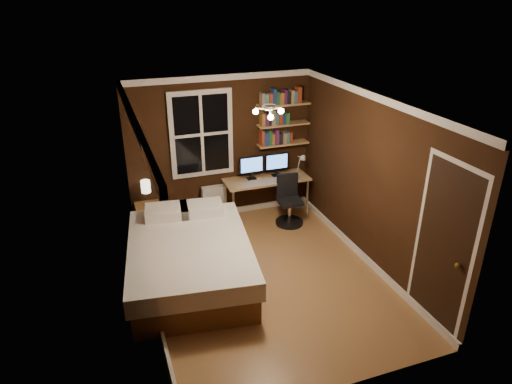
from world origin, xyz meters
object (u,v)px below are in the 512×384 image
object	(u,v)px
bed	(190,259)
desk	(267,182)
radiator	(214,203)
nightstand	(149,219)
desk_lamp	(301,164)
bedside_lamp	(146,193)
monitor_right	(277,164)
office_chair	(289,206)
monitor_left	(251,168)

from	to	relation	value
bed	desk	distance (m)	2.30
radiator	nightstand	bearing A→B (deg)	-173.08
desk_lamp	desk	bearing A→B (deg)	171.17
bedside_lamp	desk_lamp	distance (m)	2.67
bed	bedside_lamp	bearing A→B (deg)	110.57
nightstand	desk	bearing A→B (deg)	-1.75
monitor_right	desk_lamp	bearing A→B (deg)	-23.54
bed	office_chair	world-z (taller)	office_chair
nightstand	radiator	distance (m)	1.15
desk_lamp	radiator	bearing A→B (deg)	169.50
bedside_lamp	monitor_left	xyz separation A→B (m)	(1.81, 0.02, 0.19)
monitor_right	bedside_lamp	bearing A→B (deg)	-179.38
bed	monitor_right	xyz separation A→B (m)	(1.92, 1.58, 0.59)
desk	monitor_left	xyz separation A→B (m)	(-0.26, 0.07, 0.27)
radiator	office_chair	size ratio (longest dim) A/B	0.70
desk	monitor_left	bearing A→B (deg)	163.71
monitor_left	desk_lamp	world-z (taller)	desk_lamp
radiator	bedside_lamp	bearing A→B (deg)	-173.08
bed	office_chair	xyz separation A→B (m)	(1.97, 1.09, -0.01)
nightstand	monitor_right	size ratio (longest dim) A/B	1.17
bedside_lamp	radiator	distance (m)	1.23
desk_lamp	office_chair	distance (m)	0.77
radiator	desk_lamp	distance (m)	1.67
bed	bedside_lamp	world-z (taller)	bedside_lamp
desk	desk_lamp	size ratio (longest dim) A/B	3.39
monitor_right	radiator	bearing A→B (deg)	174.26
bedside_lamp	office_chair	world-z (taller)	bedside_lamp
bedside_lamp	desk	xyz separation A→B (m)	(2.06, -0.05, -0.08)
bedside_lamp	office_chair	bearing A→B (deg)	-11.18
nightstand	bedside_lamp	distance (m)	0.47
bedside_lamp	nightstand	bearing A→B (deg)	0.00
nightstand	monitor_left	bearing A→B (deg)	0.42
nightstand	monitor_right	bearing A→B (deg)	0.26
desk	monitor_right	size ratio (longest dim) A/B	3.46
desk	office_chair	xyz separation A→B (m)	(0.26, -0.41, -0.33)
desk	desk_lamp	bearing A→B (deg)	-8.83
office_chair	bedside_lamp	bearing A→B (deg)	174.15
monitor_left	monitor_right	size ratio (longest dim) A/B	1.00
bedside_lamp	desk_lamp	bearing A→B (deg)	-3.07
monitor_right	nightstand	bearing A→B (deg)	-179.38
nightstand	desk_lamp	xyz separation A→B (m)	(2.66, -0.14, 0.68)
monitor_right	office_chair	size ratio (longest dim) A/B	0.50
bedside_lamp	radiator	world-z (taller)	bedside_lamp
monitor_right	desk_lamp	distance (m)	0.42
monitor_left	office_chair	size ratio (longest dim) A/B	0.50
bed	desk_lamp	bearing A→B (deg)	39.02
radiator	bed	bearing A→B (deg)	-114.93
bed	monitor_right	world-z (taller)	monitor_right
desk	monitor_right	xyz separation A→B (m)	(0.21, 0.07, 0.27)
bed	nightstand	world-z (taller)	bed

